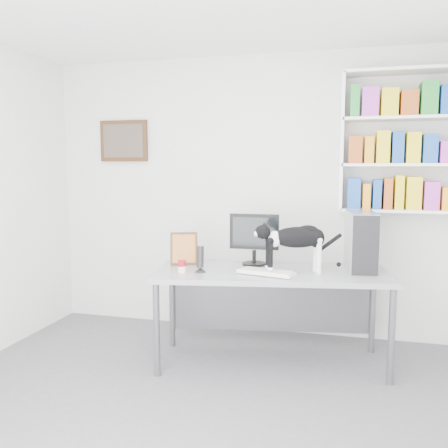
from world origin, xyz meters
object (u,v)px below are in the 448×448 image
(keyboard, at_px, (266,272))
(bookshelf, at_px, (401,142))
(cat, at_px, (296,249))
(desk, at_px, (271,318))
(speaker, at_px, (200,259))
(soup_can, at_px, (182,266))
(leaning_print, at_px, (184,248))
(monitor, at_px, (254,239))
(pc_tower, at_px, (361,241))

(keyboard, bearing_deg, bookshelf, 51.08)
(keyboard, bearing_deg, cat, 36.88)
(bookshelf, bearing_deg, desk, -147.06)
(keyboard, height_order, speaker, speaker)
(bookshelf, xyz_separation_m, soup_can, (-1.71, -0.89, -1.02))
(leaning_print, xyz_separation_m, soup_can, (0.09, -0.30, -0.10))
(monitor, distance_m, cat, 0.46)
(leaning_print, distance_m, cat, 0.98)
(bookshelf, bearing_deg, keyboard, -142.61)
(bookshelf, xyz_separation_m, cat, (-0.83, -0.71, -0.87))
(desk, xyz_separation_m, leaning_print, (-0.78, 0.07, 0.54))
(pc_tower, distance_m, leaning_print, 1.49)
(soup_can, bearing_deg, keyboard, 8.08)
(speaker, relative_size, soup_can, 2.28)
(cat, bearing_deg, keyboard, -178.57)
(desk, relative_size, soup_can, 19.48)
(speaker, distance_m, cat, 0.76)
(speaker, bearing_deg, desk, 11.60)
(monitor, xyz_separation_m, keyboard, (0.16, -0.34, -0.21))
(desk, bearing_deg, monitor, 122.37)
(leaning_print, bearing_deg, desk, -23.17)
(keyboard, height_order, soup_can, soup_can)
(bookshelf, xyz_separation_m, speaker, (-1.57, -0.85, -0.95))
(bookshelf, xyz_separation_m, pc_tower, (-0.32, -0.44, -0.82))
(keyboard, relative_size, pc_tower, 0.93)
(pc_tower, relative_size, cat, 0.75)
(monitor, relative_size, cat, 0.71)
(desk, distance_m, cat, 0.62)
(pc_tower, xyz_separation_m, soup_can, (-1.39, -0.46, -0.19))
(monitor, relative_size, soup_can, 4.68)
(soup_can, distance_m, cat, 0.92)
(desk, height_order, soup_can, soup_can)
(soup_can, xyz_separation_m, cat, (0.89, 0.19, 0.15))
(leaning_print, bearing_deg, pc_tower, -12.09)
(bookshelf, distance_m, cat, 1.39)
(monitor, relative_size, keyboard, 1.02)
(bookshelf, height_order, keyboard, bookshelf)
(monitor, xyz_separation_m, cat, (0.38, -0.25, -0.03))
(monitor, height_order, cat, monitor)
(bookshelf, bearing_deg, monitor, -159.32)
(desk, relative_size, keyboard, 4.24)
(keyboard, distance_m, soup_can, 0.68)
(leaning_print, relative_size, soup_can, 3.02)
(speaker, bearing_deg, pc_tower, 11.18)
(leaning_print, bearing_deg, monitor, -5.03)
(monitor, height_order, leaning_print, monitor)
(bookshelf, xyz_separation_m, monitor, (-1.21, -0.46, -0.84))
(bookshelf, bearing_deg, soup_can, -152.47)
(desk, height_order, pc_tower, pc_tower)
(cat, bearing_deg, speaker, 169.12)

